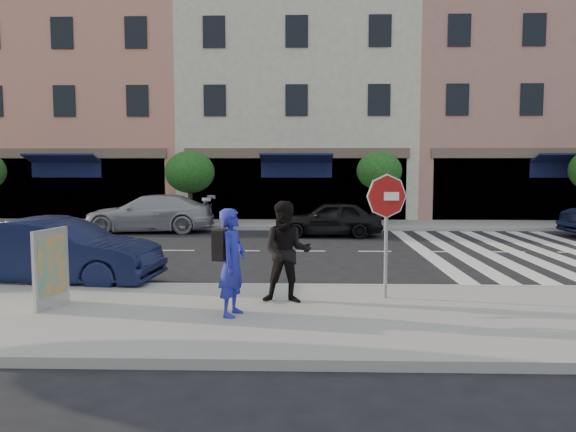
{
  "coord_description": "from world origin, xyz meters",
  "views": [
    {
      "loc": [
        -0.14,
        -12.9,
        2.61
      ],
      "look_at": [
        -0.53,
        0.41,
        1.4
      ],
      "focal_mm": 35.0,
      "sensor_mm": 36.0,
      "label": 1
    }
  ],
  "objects_px": {
    "car_far_left": "(149,213)",
    "poster_board": "(51,269)",
    "photographer": "(232,262)",
    "walker": "(287,252)",
    "car_far_mid": "(330,219)",
    "car_near_mid": "(57,252)",
    "stop_sign": "(387,207)"
  },
  "relations": [
    {
      "from": "car_far_left",
      "to": "photographer",
      "type": "bearing_deg",
      "value": 17.84
    },
    {
      "from": "car_near_mid",
      "to": "car_far_mid",
      "type": "height_order",
      "value": "car_near_mid"
    },
    {
      "from": "photographer",
      "to": "car_far_left",
      "type": "xyz_separation_m",
      "value": [
        -4.9,
        12.66,
        -0.3
      ]
    },
    {
      "from": "car_near_mid",
      "to": "car_far_mid",
      "type": "xyz_separation_m",
      "value": [
        6.32,
        8.6,
        -0.09
      ]
    },
    {
      "from": "poster_board",
      "to": "car_far_left",
      "type": "relative_size",
      "value": 0.27
    },
    {
      "from": "car_near_mid",
      "to": "car_far_mid",
      "type": "relative_size",
      "value": 1.17
    },
    {
      "from": "walker",
      "to": "poster_board",
      "type": "relative_size",
      "value": 1.34
    },
    {
      "from": "walker",
      "to": "poster_board",
      "type": "height_order",
      "value": "walker"
    },
    {
      "from": "car_far_left",
      "to": "poster_board",
      "type": "bearing_deg",
      "value": 4.58
    },
    {
      "from": "stop_sign",
      "to": "car_far_left",
      "type": "xyz_separation_m",
      "value": [
        -7.58,
        11.38,
        -1.11
      ]
    },
    {
      "from": "photographer",
      "to": "poster_board",
      "type": "distance_m",
      "value": 3.24
    },
    {
      "from": "photographer",
      "to": "poster_board",
      "type": "height_order",
      "value": "photographer"
    },
    {
      "from": "walker",
      "to": "photographer",
      "type": "bearing_deg",
      "value": -132.81
    },
    {
      "from": "car_near_mid",
      "to": "photographer",
      "type": "bearing_deg",
      "value": -119.59
    },
    {
      "from": "photographer",
      "to": "walker",
      "type": "relative_size",
      "value": 0.96
    },
    {
      "from": "walker",
      "to": "car_near_mid",
      "type": "xyz_separation_m",
      "value": [
        -5.06,
        2.01,
        -0.33
      ]
    },
    {
      "from": "walker",
      "to": "car_far_mid",
      "type": "relative_size",
      "value": 0.48
    },
    {
      "from": "stop_sign",
      "to": "car_near_mid",
      "type": "xyz_separation_m",
      "value": [
        -6.89,
        1.62,
        -1.1
      ]
    },
    {
      "from": "photographer",
      "to": "car_far_mid",
      "type": "xyz_separation_m",
      "value": [
        2.11,
        11.5,
        -0.38
      ]
    },
    {
      "from": "stop_sign",
      "to": "car_near_mid",
      "type": "relative_size",
      "value": 0.52
    },
    {
      "from": "photographer",
      "to": "car_far_mid",
      "type": "bearing_deg",
      "value": 3.71
    },
    {
      "from": "stop_sign",
      "to": "poster_board",
      "type": "relative_size",
      "value": 1.68
    },
    {
      "from": "car_far_left",
      "to": "car_far_mid",
      "type": "distance_m",
      "value": 7.11
    },
    {
      "from": "stop_sign",
      "to": "photographer",
      "type": "bearing_deg",
      "value": -152.31
    },
    {
      "from": "stop_sign",
      "to": "poster_board",
      "type": "xyz_separation_m",
      "value": [
        -5.88,
        -0.83,
        -1.02
      ]
    },
    {
      "from": "car_far_mid",
      "to": "photographer",
      "type": "bearing_deg",
      "value": -9.27
    },
    {
      "from": "photographer",
      "to": "poster_board",
      "type": "relative_size",
      "value": 1.29
    },
    {
      "from": "stop_sign",
      "to": "car_far_mid",
      "type": "bearing_deg",
      "value": 95.32
    },
    {
      "from": "stop_sign",
      "to": "poster_board",
      "type": "height_order",
      "value": "stop_sign"
    },
    {
      "from": "stop_sign",
      "to": "car_far_mid",
      "type": "height_order",
      "value": "stop_sign"
    },
    {
      "from": "poster_board",
      "to": "car_far_left",
      "type": "height_order",
      "value": "poster_board"
    },
    {
      "from": "walker",
      "to": "stop_sign",
      "type": "bearing_deg",
      "value": 13.01
    }
  ]
}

